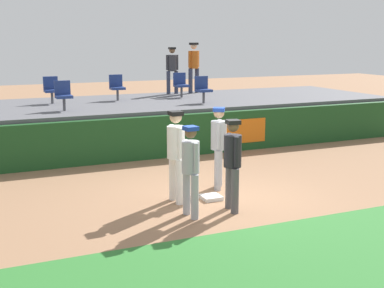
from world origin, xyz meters
TOP-DOWN VIEW (x-y plane):
  - ground_plane at (0.00, 0.00)m, footprint 60.00×60.00m
  - grass_foreground_strip at (0.00, -3.07)m, footprint 18.00×2.80m
  - first_base at (-0.10, 0.13)m, footprint 0.40×0.40m
  - player_fielder_home at (-0.83, 0.28)m, footprint 0.37×0.59m
  - player_runner_visitor at (0.41, 0.81)m, footprint 0.48×0.48m
  - player_coach_visitor at (-0.92, -0.69)m, footprint 0.36×0.49m
  - player_umpire at (-0.04, -0.69)m, footprint 0.38×0.50m
  - field_wall at (0.01, 4.20)m, footprint 18.00×0.26m
  - bleacher_platform at (0.00, 6.77)m, footprint 18.00×4.80m
  - seat_front_left at (-2.11, 5.64)m, footprint 0.45×0.44m
  - seat_back_left at (-2.16, 7.44)m, footprint 0.45×0.44m
  - seat_back_center at (-0.04, 7.44)m, footprint 0.44×0.44m
  - seat_front_right at (2.26, 5.64)m, footprint 0.44×0.44m
  - seat_back_right at (2.25, 7.44)m, footprint 0.45×0.44m
  - spectator_hooded at (3.24, 8.56)m, footprint 0.50×0.45m
  - spectator_capped at (2.38, 8.58)m, footprint 0.48×0.34m

SIDE VIEW (x-z plane):
  - ground_plane at x=0.00m, z-range 0.00..0.00m
  - grass_foreground_strip at x=0.00m, z-range 0.00..0.01m
  - first_base at x=-0.10m, z-range 0.00..0.08m
  - field_wall at x=0.01m, z-range 0.00..1.20m
  - bleacher_platform at x=0.00m, z-range 0.00..1.30m
  - player_coach_visitor at x=-0.92m, z-range 0.14..1.88m
  - player_umpire at x=-0.04m, z-range 0.14..1.95m
  - player_runner_visitor at x=0.41m, z-range 0.15..1.98m
  - player_fielder_home at x=-0.83m, z-range 0.15..2.04m
  - seat_back_center at x=-0.04m, z-range 1.35..2.19m
  - seat_front_right at x=2.26m, z-range 1.35..2.19m
  - seat_back_left at x=-2.16m, z-range 1.35..2.19m
  - seat_front_left at x=-2.11m, z-range 1.35..2.19m
  - seat_back_right at x=2.25m, z-range 1.35..2.19m
  - spectator_capped at x=2.38m, z-range 1.43..3.13m
  - spectator_hooded at x=3.24m, z-range 1.45..3.31m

